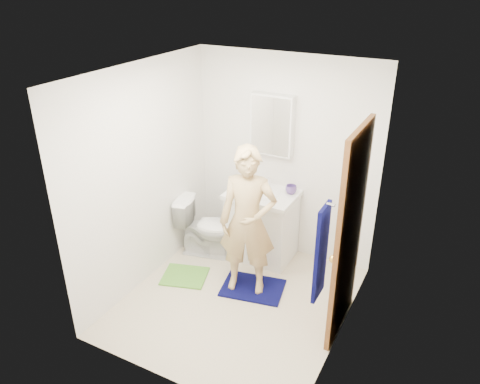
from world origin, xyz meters
name	(u,v)px	position (x,y,z in m)	size (l,w,h in m)	color
floor	(237,301)	(0.00, 0.00, -0.01)	(2.20, 2.40, 0.02)	beige
ceiling	(236,71)	(0.00, 0.00, 2.41)	(2.20, 2.40, 0.02)	white
wall_back	(286,158)	(0.00, 1.21, 1.20)	(2.20, 0.02, 2.40)	white
wall_front	(160,265)	(0.00, -1.21, 1.20)	(2.20, 0.02, 2.40)	white
wall_left	(143,178)	(-1.11, 0.00, 1.20)	(0.02, 2.40, 2.40)	white
wall_right	(351,227)	(1.11, 0.00, 1.20)	(0.02, 2.40, 2.40)	white
vanity_cabinet	(262,226)	(-0.15, 0.91, 0.40)	(0.75, 0.55, 0.80)	white
countertop	(262,195)	(-0.15, 0.91, 0.83)	(0.79, 0.59, 0.05)	white
sink_basin	(262,193)	(-0.15, 0.91, 0.84)	(0.40, 0.40, 0.03)	white
faucet	(269,182)	(-0.15, 1.09, 0.91)	(0.03, 0.03, 0.12)	silver
medicine_cabinet	(272,125)	(-0.15, 1.14, 1.60)	(0.50, 0.12, 0.70)	white
mirror_panel	(270,126)	(-0.15, 1.08, 1.60)	(0.46, 0.01, 0.66)	white
door	(349,235)	(1.07, 0.15, 1.02)	(0.05, 0.80, 2.05)	brown
door_knob	(333,259)	(1.03, -0.17, 0.95)	(0.07, 0.07, 0.07)	gold
towel	(321,253)	(1.03, -0.57, 1.25)	(0.03, 0.24, 0.80)	#06073E
towel_hook	(331,205)	(1.07, -0.57, 1.67)	(0.02, 0.02, 0.06)	silver
toilet	(207,227)	(-0.75, 0.65, 0.37)	(0.41, 0.72, 0.73)	white
bath_mat	(253,288)	(0.06, 0.26, 0.01)	(0.66, 0.47, 0.02)	#06073E
green_rug	(185,276)	(-0.73, 0.10, 0.01)	(0.49, 0.41, 0.02)	#5CA436
soap_dispenser	(244,182)	(-0.37, 0.88, 0.95)	(0.09, 0.09, 0.21)	tan
toothbrush_cup	(291,190)	(0.15, 1.05, 0.90)	(0.13, 0.13, 0.10)	#5E4394
man	(248,222)	(0.00, 0.24, 0.84)	(0.60, 0.39, 1.63)	tan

